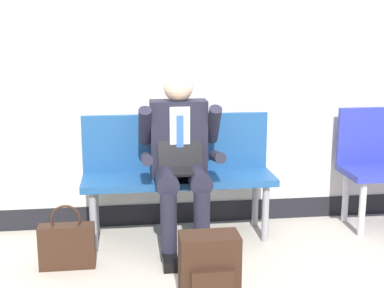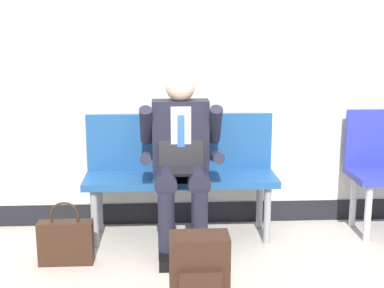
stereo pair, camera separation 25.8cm
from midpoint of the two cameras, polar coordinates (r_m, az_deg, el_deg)
ground_plane at (r=3.74m, az=3.21°, el=-11.64°), size 18.00×18.00×0.00m
station_wall at (r=4.07m, az=2.41°, el=9.47°), size 5.80×0.14×2.66m
bench_with_person at (r=3.91m, az=0.63°, el=-2.34°), size 1.38×0.42×0.90m
person_seated at (r=3.69m, az=0.84°, el=-1.31°), size 0.57×0.70×1.22m
backpack at (r=3.05m, az=3.27°, el=-13.41°), size 0.33×0.23×0.41m
handbag at (r=3.60m, az=-11.35°, el=-10.22°), size 0.35×0.11×0.42m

